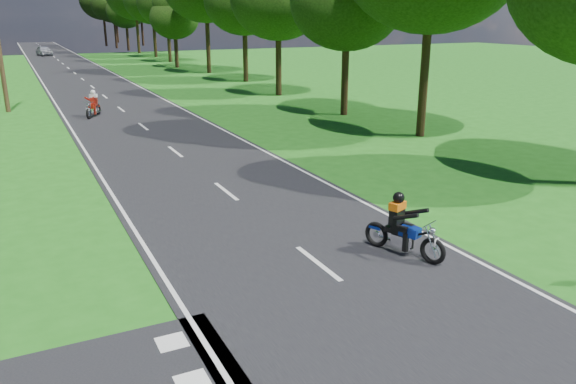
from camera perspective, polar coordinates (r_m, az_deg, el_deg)
ground at (r=11.24m, az=8.12°, el=-11.10°), size 160.00×160.00×0.00m
main_road at (r=58.60m, az=-20.85°, el=11.22°), size 7.00×140.00×0.02m
road_markings at (r=56.72m, az=-20.78°, el=11.06°), size 7.40×140.00×0.01m
rider_near_blue at (r=13.14m, az=11.77°, el=-3.26°), size 1.22×1.89×1.49m
rider_far_red at (r=32.68m, az=-19.22°, el=8.49°), size 1.31×1.81×1.45m
distant_car at (r=85.43m, az=-23.54°, el=13.03°), size 2.19×4.09×1.32m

